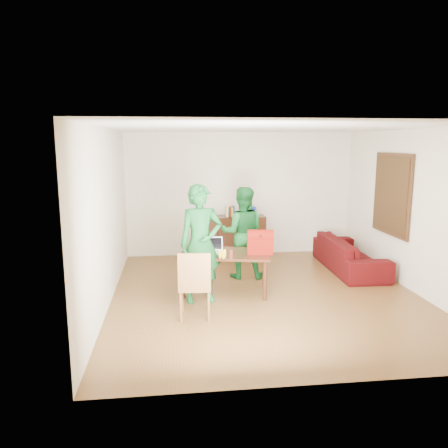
{
  "coord_description": "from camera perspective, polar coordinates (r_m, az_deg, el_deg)",
  "views": [
    {
      "loc": [
        -1.5,
        -6.75,
        2.48
      ],
      "look_at": [
        -0.64,
        0.39,
        1.13
      ],
      "focal_mm": 35.0,
      "sensor_mm": 36.0,
      "label": 1
    }
  ],
  "objects": [
    {
      "name": "person_near",
      "position": [
        6.79,
        -3.05,
        -2.61
      ],
      "size": [
        0.74,
        0.55,
        1.86
      ],
      "primitive_type": "imported",
      "rotation": [
        0.0,
        0.0,
        0.17
      ],
      "color": "#125421",
      "rests_on": "ground"
    },
    {
      "name": "sofa",
      "position": [
        8.96,
        16.08,
        -3.8
      ],
      "size": [
        0.89,
        2.16,
        0.63
      ],
      "primitive_type": "imported",
      "rotation": [
        0.0,
        0.0,
        1.54
      ],
      "color": "#360711",
      "rests_on": "ground"
    },
    {
      "name": "person_far",
      "position": [
        8.04,
        2.41,
        -1.13
      ],
      "size": [
        0.91,
        0.76,
        1.69
      ],
      "primitive_type": "imported",
      "rotation": [
        0.0,
        0.0,
        2.99
      ],
      "color": "#135822",
      "rests_on": "ground"
    },
    {
      "name": "chair",
      "position": [
        6.34,
        -3.81,
        -9.62
      ],
      "size": [
        0.49,
        0.47,
        0.99
      ],
      "rotation": [
        0.0,
        0.0,
        -0.08
      ],
      "color": "brown",
      "rests_on": "ground"
    },
    {
      "name": "room",
      "position": [
        7.14,
        5.48,
        1.13
      ],
      "size": [
        5.2,
        5.7,
        2.9
      ],
      "color": "#4B2D12",
      "rests_on": "ground"
    },
    {
      "name": "table",
      "position": [
        7.25,
        0.19,
        -4.37
      ],
      "size": [
        1.6,
        1.1,
        0.69
      ],
      "rotation": [
        0.0,
        0.0,
        -0.2
      ],
      "color": "black",
      "rests_on": "ground"
    },
    {
      "name": "red_bag",
      "position": [
        7.16,
        4.73,
        -2.64
      ],
      "size": [
        0.45,
        0.3,
        0.31
      ],
      "primitive_type": "cube",
      "rotation": [
        0.0,
        0.0,
        -0.15
      ],
      "color": "maroon",
      "rests_on": "table"
    },
    {
      "name": "bottle",
      "position": [
        6.82,
        0.94,
        -3.87
      ],
      "size": [
        0.06,
        0.06,
        0.17
      ],
      "primitive_type": "cylinder",
      "rotation": [
        0.0,
        0.0,
        0.03
      ],
      "color": "#5A2014",
      "rests_on": "table"
    },
    {
      "name": "bananas",
      "position": [
        6.83,
        -0.22,
        -4.31
      ],
      "size": [
        0.18,
        0.13,
        0.06
      ],
      "primitive_type": null,
      "rotation": [
        0.0,
        0.0,
        -0.19
      ],
      "color": "yellow",
      "rests_on": "table"
    },
    {
      "name": "laptop",
      "position": [
        7.18,
        -1.38,
        -3.47
      ],
      "size": [
        0.34,
        0.24,
        0.24
      ],
      "rotation": [
        0.0,
        0.0,
        0.01
      ],
      "color": "white",
      "rests_on": "table"
    }
  ]
}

